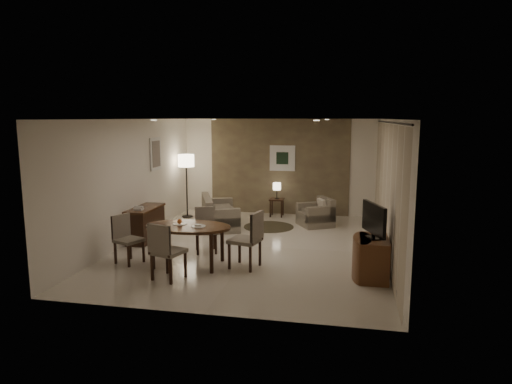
% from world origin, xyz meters
% --- Properties ---
extents(room_shell, '(5.50, 7.00, 2.70)m').
position_xyz_m(room_shell, '(0.00, 0.40, 1.35)').
color(room_shell, beige).
rests_on(room_shell, ground).
extents(taupe_accent, '(3.96, 0.03, 2.70)m').
position_xyz_m(taupe_accent, '(0.00, 3.48, 1.35)').
color(taupe_accent, olive).
rests_on(taupe_accent, wall_back).
extents(curtain_wall, '(0.08, 6.70, 2.58)m').
position_xyz_m(curtain_wall, '(2.68, 0.00, 1.32)').
color(curtain_wall, beige).
rests_on(curtain_wall, wall_right).
extents(curtain_rod, '(0.03, 6.80, 0.03)m').
position_xyz_m(curtain_rod, '(2.68, 0.00, 2.64)').
color(curtain_rod, black).
rests_on(curtain_rod, wall_right).
extents(art_back_frame, '(0.72, 0.03, 0.72)m').
position_xyz_m(art_back_frame, '(0.10, 3.46, 1.60)').
color(art_back_frame, silver).
rests_on(art_back_frame, wall_back).
extents(art_back_canvas, '(0.34, 0.01, 0.34)m').
position_xyz_m(art_back_canvas, '(0.10, 3.44, 1.60)').
color(art_back_canvas, black).
rests_on(art_back_canvas, wall_back).
extents(art_left_frame, '(0.03, 0.60, 0.80)m').
position_xyz_m(art_left_frame, '(-2.72, 1.20, 1.85)').
color(art_left_frame, silver).
rests_on(art_left_frame, wall_left).
extents(art_left_canvas, '(0.01, 0.46, 0.64)m').
position_xyz_m(art_left_canvas, '(-2.71, 1.20, 1.85)').
color(art_left_canvas, gray).
rests_on(art_left_canvas, wall_left).
extents(downlight_nl, '(0.10, 0.10, 0.01)m').
position_xyz_m(downlight_nl, '(-1.40, -1.80, 2.69)').
color(downlight_nl, white).
rests_on(downlight_nl, ceiling).
extents(downlight_nr, '(0.10, 0.10, 0.01)m').
position_xyz_m(downlight_nr, '(1.40, -1.80, 2.69)').
color(downlight_nr, white).
rests_on(downlight_nr, ceiling).
extents(downlight_fl, '(0.10, 0.10, 0.01)m').
position_xyz_m(downlight_fl, '(-1.40, 1.80, 2.69)').
color(downlight_fl, white).
rests_on(downlight_fl, ceiling).
extents(downlight_fr, '(0.10, 0.10, 0.01)m').
position_xyz_m(downlight_fr, '(1.40, 1.80, 2.69)').
color(downlight_fr, white).
rests_on(downlight_fr, ceiling).
extents(console_desk, '(0.48, 1.20, 0.75)m').
position_xyz_m(console_desk, '(-2.49, 0.00, 0.38)').
color(console_desk, '#492C17').
rests_on(console_desk, floor).
extents(telephone, '(0.20, 0.14, 0.09)m').
position_xyz_m(telephone, '(-2.49, -0.30, 0.80)').
color(telephone, white).
rests_on(telephone, console_desk).
extents(tv_cabinet, '(0.48, 0.90, 0.70)m').
position_xyz_m(tv_cabinet, '(2.40, -1.50, 0.35)').
color(tv_cabinet, brown).
rests_on(tv_cabinet, floor).
extents(flat_tv, '(0.36, 0.85, 0.60)m').
position_xyz_m(flat_tv, '(2.38, -1.50, 1.02)').
color(flat_tv, black).
rests_on(flat_tv, tv_cabinet).
extents(dining_table, '(1.61, 1.01, 0.76)m').
position_xyz_m(dining_table, '(-0.95, -1.47, 0.38)').
color(dining_table, '#492C17').
rests_on(dining_table, floor).
extents(chair_near, '(0.60, 0.60, 0.99)m').
position_xyz_m(chair_near, '(-1.02, -2.24, 0.50)').
color(chair_near, '#796F5D').
rests_on(chair_near, floor).
extents(chair_far, '(0.57, 0.57, 0.91)m').
position_xyz_m(chair_far, '(-0.88, -0.61, 0.45)').
color(chair_far, '#796F5D').
rests_on(chair_far, floor).
extents(chair_left, '(0.57, 0.57, 0.91)m').
position_xyz_m(chair_left, '(-2.09, -1.58, 0.46)').
color(chair_left, '#796F5D').
rests_on(chair_left, floor).
extents(chair_right, '(0.61, 0.61, 1.06)m').
position_xyz_m(chair_right, '(0.11, -1.39, 0.53)').
color(chair_right, '#796F5D').
rests_on(chair_right, floor).
extents(plate_a, '(0.26, 0.26, 0.02)m').
position_xyz_m(plate_a, '(-1.13, -1.42, 0.76)').
color(plate_a, white).
rests_on(plate_a, dining_table).
extents(plate_b, '(0.26, 0.26, 0.02)m').
position_xyz_m(plate_b, '(-0.73, -1.52, 0.76)').
color(plate_b, white).
rests_on(plate_b, dining_table).
extents(fruit_apple, '(0.09, 0.09, 0.09)m').
position_xyz_m(fruit_apple, '(-1.13, -1.42, 0.82)').
color(fruit_apple, '#C75516').
rests_on(fruit_apple, plate_a).
extents(napkin, '(0.12, 0.08, 0.03)m').
position_xyz_m(napkin, '(-0.73, -1.52, 0.79)').
color(napkin, white).
rests_on(napkin, plate_b).
extents(round_rug, '(1.26, 1.26, 0.01)m').
position_xyz_m(round_rug, '(0.01, 1.79, 0.01)').
color(round_rug, '#3D3722').
rests_on(round_rug, floor).
extents(sofa, '(1.83, 1.37, 0.77)m').
position_xyz_m(sofa, '(-1.21, 1.58, 0.39)').
color(sofa, '#796F5D').
rests_on(sofa, floor).
extents(armchair, '(1.05, 1.06, 0.71)m').
position_xyz_m(armchair, '(1.15, 2.16, 0.35)').
color(armchair, '#796F5D').
rests_on(armchair, floor).
extents(side_table, '(0.39, 0.39, 0.50)m').
position_xyz_m(side_table, '(0.01, 3.09, 0.25)').
color(side_table, black).
rests_on(side_table, floor).
extents(table_lamp, '(0.22, 0.22, 0.50)m').
position_xyz_m(table_lamp, '(0.01, 3.09, 0.75)').
color(table_lamp, '#FFEAC1').
rests_on(table_lamp, side_table).
extents(floor_lamp, '(0.44, 0.44, 1.74)m').
position_xyz_m(floor_lamp, '(-2.42, 2.52, 0.87)').
color(floor_lamp, '#FFE5B7').
rests_on(floor_lamp, floor).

